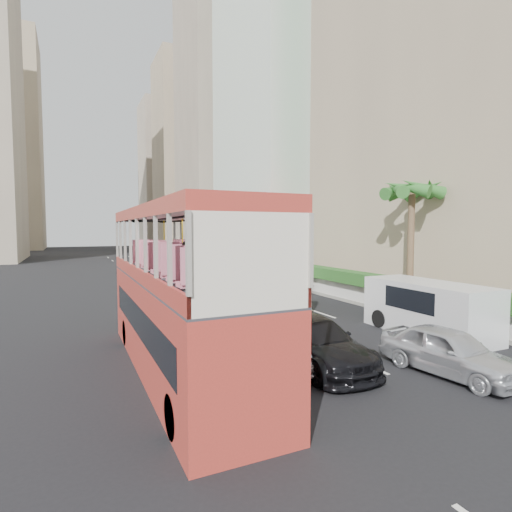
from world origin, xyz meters
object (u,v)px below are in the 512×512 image
car_silver_lane_b (448,374)px  panel_van_far (218,265)px  van_asset (212,286)px  palm_tree (411,248)px  minibus_far (276,273)px  car_black (313,364)px  double_decker_bus (179,290)px  car_silver_lane_a (295,360)px  minibus_near (266,286)px  panel_van_near (428,308)px  shell_station (279,246)px

car_silver_lane_b → panel_van_far: panel_van_far is taller
van_asset → palm_tree: size_ratio=0.85×
panel_van_far → minibus_far: bearing=-96.3°
car_silver_lane_b → minibus_far: (3.25, 17.16, 1.23)m
car_silver_lane_b → car_black: car_black is taller
car_silver_lane_b → panel_van_far: 28.09m
double_decker_bus → car_silver_lane_a: size_ratio=2.48×
minibus_far → van_asset: bearing=130.3°
car_black → minibus_far: bearing=66.6°
car_silver_lane_a → panel_van_far: size_ratio=0.96×
panel_van_far → palm_tree: (3.88, -20.13, 2.46)m
car_silver_lane_b → minibus_far: bearing=72.7°
car_silver_lane_a → minibus_near: minibus_near is taller
double_decker_bus → panel_van_near: bearing=-1.0°
shell_station → palm_tree: bearing=-96.6°
van_asset → panel_van_far: 7.52m
palm_tree → minibus_near: bearing=151.7°
car_silver_lane_a → van_asset: (3.19, 18.06, 0.00)m
panel_van_near → car_silver_lane_a: bearing=-174.0°
car_silver_lane_a → palm_tree: bearing=32.4°
van_asset → panel_van_near: (3.57, -17.49, 1.09)m
car_black → car_silver_lane_a: bearing=118.7°
double_decker_bus → minibus_far: 17.03m
car_silver_lane_b → minibus_near: 11.64m
car_silver_lane_a → palm_tree: palm_tree is taller
car_black → van_asset: car_black is taller
car_black → shell_station: shell_station is taller
double_decker_bus → palm_tree: (13.80, 4.00, 0.85)m
double_decker_bus → panel_van_near: 10.58m
double_decker_bus → shell_station: (16.00, 23.00, 0.22)m
double_decker_bus → car_black: 4.95m
van_asset → palm_tree: bearing=-58.7°
minibus_far → car_silver_lane_b: bearing=-102.7°
minibus_far → palm_tree: size_ratio=0.87×
car_black → panel_van_far: size_ratio=1.14×
double_decker_bus → car_silver_lane_b: (7.27, -3.82, -2.53)m
car_silver_lane_b → shell_station: bearing=65.4°
minibus_far → car_black: bearing=-115.8°
car_black → double_decker_bus: bearing=162.1°
minibus_near → panel_van_near: bearing=-72.7°
minibus_near → minibus_far: size_ratio=1.02×
van_asset → minibus_near: (-0.05, -9.56, 1.25)m
minibus_far → car_silver_lane_a: bearing=-117.7°
shell_station → panel_van_near: bearing=-103.4°
car_black → shell_station: size_ratio=0.66×
car_black → van_asset: (2.87, 18.64, 0.00)m
car_black → panel_van_far: bearing=77.4°
car_silver_lane_a → shell_station: bearing=69.8°
car_silver_lane_b → palm_tree: bearing=43.5°
car_black → palm_tree: size_ratio=0.82×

